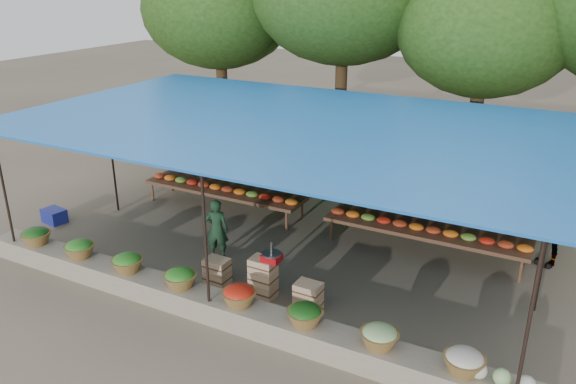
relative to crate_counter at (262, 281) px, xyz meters
The scene contains 16 objects.
ground 1.86m from the crate_counter, 101.67° to the left, with size 60.00×60.00×0.00m, color brown.
stone_curb 1.03m from the crate_counter, 111.33° to the right, with size 10.60×0.55×0.40m, color slate.
stall_canopy 3.04m from the crate_counter, 101.27° to the left, with size 10.80×6.60×2.82m.
produce_baskets 1.09m from the crate_counter, 116.36° to the right, with size 8.98×0.58×0.34m.
netting_backdrop 5.05m from the crate_counter, 94.29° to the left, with size 10.60×0.06×2.50m, color #184419.
tree_row 9.03m from the crate_counter, 89.05° to the left, with size 16.51×5.50×7.12m.
fruit_table_left 4.27m from the crate_counter, 132.27° to the left, with size 4.21×0.95×0.93m.
fruit_table_right 3.82m from the crate_counter, 55.84° to the left, with size 4.21×0.95×0.93m.
crate_counter is the anchor object (origin of this frame).
weighing_scale 0.58m from the crate_counter, ahead, with size 0.34×0.34×0.36m.
vendor_seated 1.79m from the crate_counter, 151.03° to the left, with size 0.47×0.31×1.30m, color #183620.
customer_left 5.97m from the crate_counter, 133.88° to the left, with size 0.88×0.69×1.82m, color slate.
customer_mid 4.15m from the crate_counter, 66.27° to the left, with size 1.15×0.66×1.77m, color slate.
customer_right 5.82m from the crate_counter, 39.84° to the left, with size 0.92×0.38×1.58m, color slate.
blue_crate_front 4.36m from the crate_counter, 169.66° to the right, with size 0.47×0.34×0.28m, color navy.
blue_crate_back 5.99m from the crate_counter, behind, with size 0.54×0.39×0.32m, color navy.
Camera 1 is at (4.88, -9.39, 5.47)m, focal length 35.00 mm.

